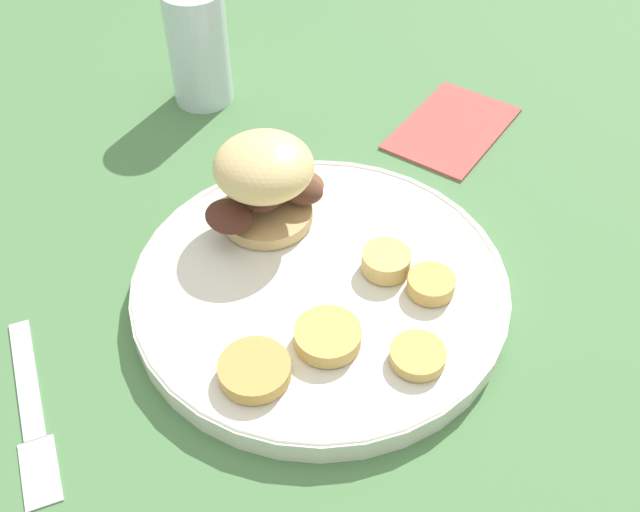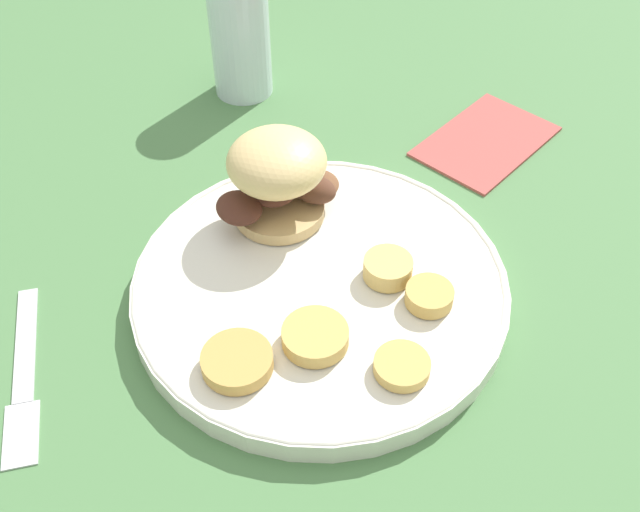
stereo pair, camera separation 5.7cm
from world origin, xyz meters
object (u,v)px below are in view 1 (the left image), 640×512
(fork, at_px, (31,409))
(drinking_glass, at_px, (198,47))
(dinner_plate, at_px, (320,286))
(sandwich, at_px, (264,180))

(fork, distance_m, drinking_glass, 0.40)
(dinner_plate, height_order, drinking_glass, drinking_glass)
(sandwich, height_order, drinking_glass, drinking_glass)
(fork, bearing_deg, drinking_glass, 66.64)
(dinner_plate, height_order, sandwich, sandwich)
(dinner_plate, distance_m, sandwich, 0.10)
(sandwich, distance_m, fork, 0.25)
(dinner_plate, distance_m, drinking_glass, 0.31)
(sandwich, bearing_deg, drinking_glass, 98.74)
(sandwich, relative_size, fork, 0.71)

